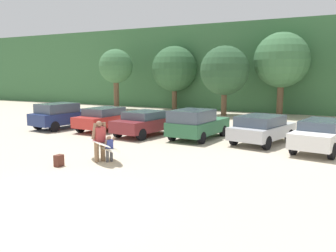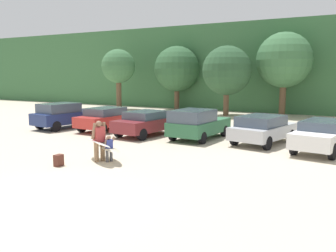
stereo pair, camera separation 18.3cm
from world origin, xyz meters
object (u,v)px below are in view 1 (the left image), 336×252
parked_car_white (322,134)px  person_adult (99,139)px  parked_car_navy (62,115)px  parked_car_forest_green (197,124)px  person_child (109,147)px  parked_car_red (105,118)px  parked_car_silver (262,128)px  surfboard_cream (109,148)px  surfboard_white (99,143)px  parked_car_maroon (144,123)px  backpack_dropped (59,161)px

parked_car_white → person_adult: 10.11m
parked_car_navy → parked_car_forest_green: size_ratio=1.07×
parked_car_navy → person_child: parked_car_navy is taller
parked_car_red → parked_car_silver: bearing=-85.1°
person_adult → surfboard_cream: size_ratio=0.80×
parked_car_navy → person_adult: 10.03m
parked_car_silver → surfboard_white: parked_car_silver is taller
parked_car_red → parked_car_maroon: parked_car_red is taller
person_child → parked_car_red: bearing=-28.8°
backpack_dropped → parked_car_white: bearing=42.1°
parked_car_maroon → person_adult: person_adult is taller
parked_car_forest_green → surfboard_cream: size_ratio=2.03×
surfboard_cream → parked_car_navy: bearing=-1.8°
parked_car_navy → person_adult: person_adult is taller
parked_car_maroon → parked_car_forest_green: size_ratio=0.97×
parked_car_navy → person_adult: size_ratio=2.70×
parked_car_forest_green → surfboard_white: 6.77m
parked_car_red → parked_car_forest_green: bearing=-87.5°
person_child → surfboard_cream: person_child is taller
parked_car_navy → surfboard_white: (7.95, -6.15, -0.09)m
parked_car_navy → parked_car_silver: bearing=-78.6°
parked_car_forest_green → person_adult: person_adult is taller
person_child → surfboard_cream: 0.18m
parked_car_maroon → parked_car_navy: bearing=97.1°
person_child → backpack_dropped: 2.01m
surfboard_white → surfboard_cream: (0.29, 0.27, -0.25)m
parked_car_silver → parked_car_white: size_ratio=0.90×
parked_car_red → surfboard_white: (4.87, -6.69, -0.01)m
person_adult → surfboard_white: size_ratio=0.77×
parked_car_forest_green → parked_car_maroon: bearing=101.7°
parked_car_navy → parked_car_forest_green: parked_car_navy is taller
surfboard_cream → parked_car_maroon: bearing=-37.9°
parked_car_red → parked_car_forest_green: parked_car_forest_green is taller
parked_car_red → person_adult: 8.24m
surfboard_cream → backpack_dropped: size_ratio=4.62×
parked_car_white → surfboard_white: size_ratio=2.24×
parked_car_maroon → backpack_dropped: parked_car_maroon is taller
surfboard_white → surfboard_cream: size_ratio=1.04×
parked_car_white → surfboard_white: 10.14m
parked_car_white → parked_car_navy: bearing=100.3°
surfboard_white → backpack_dropped: size_ratio=4.82×
person_child → parked_car_forest_green: bearing=-76.6°
parked_car_maroon → person_child: (2.09, -6.04, -0.16)m
parked_car_white → surfboard_white: bearing=138.9°
person_adult → person_child: (0.40, 0.11, -0.33)m
parked_car_maroon → parked_car_silver: parked_car_silver is taller
parked_car_silver → person_child: parked_car_silver is taller
parked_car_red → surfboard_white: 8.27m
parked_car_forest_green → backpack_dropped: 8.30m
person_adult → parked_car_forest_green: bearing=-79.8°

